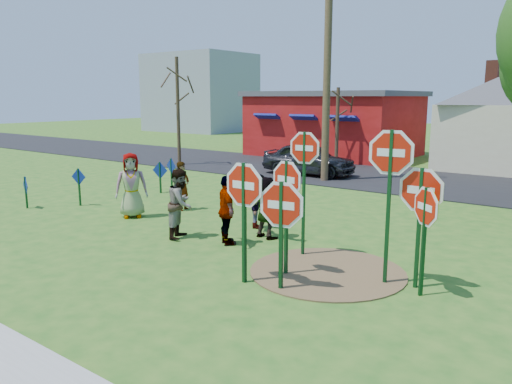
{
  "coord_description": "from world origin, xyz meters",
  "views": [
    {
      "loc": [
        9.19,
        -9.71,
        3.55
      ],
      "look_at": [
        1.44,
        0.62,
        1.09
      ],
      "focal_mm": 35.0,
      "sensor_mm": 36.0,
      "label": 1
    }
  ],
  "objects_px": {
    "stop_sign_a": "(244,196)",
    "stop_sign_c": "(390,171)",
    "person_a": "(131,185)",
    "stop_sign_b": "(304,161)",
    "person_b": "(183,186)",
    "suv": "(309,159)",
    "stop_sign_d": "(421,199)",
    "utility_pole": "(328,53)"
  },
  "relations": [
    {
      "from": "stop_sign_d",
      "to": "utility_pole",
      "type": "bearing_deg",
      "value": 127.04
    },
    {
      "from": "person_a",
      "to": "utility_pole",
      "type": "height_order",
      "value": "utility_pole"
    },
    {
      "from": "stop_sign_b",
      "to": "suv",
      "type": "relative_size",
      "value": 0.69
    },
    {
      "from": "person_a",
      "to": "person_b",
      "type": "distance_m",
      "value": 1.71
    },
    {
      "from": "person_b",
      "to": "suv",
      "type": "distance_m",
      "value": 8.58
    },
    {
      "from": "stop_sign_a",
      "to": "stop_sign_d",
      "type": "xyz_separation_m",
      "value": [
        2.76,
        1.74,
        -0.0
      ]
    },
    {
      "from": "utility_pole",
      "to": "stop_sign_b",
      "type": "bearing_deg",
      "value": -63.52
    },
    {
      "from": "stop_sign_d",
      "to": "person_b",
      "type": "xyz_separation_m",
      "value": [
        -8.26,
        2.08,
        -0.94
      ]
    },
    {
      "from": "stop_sign_c",
      "to": "person_b",
      "type": "bearing_deg",
      "value": 155.98
    },
    {
      "from": "stop_sign_b",
      "to": "stop_sign_c",
      "type": "bearing_deg",
      "value": -18.78
    },
    {
      "from": "stop_sign_b",
      "to": "person_a",
      "type": "relative_size",
      "value": 1.52
    },
    {
      "from": "stop_sign_b",
      "to": "stop_sign_c",
      "type": "relative_size",
      "value": 0.94
    },
    {
      "from": "person_b",
      "to": "utility_pole",
      "type": "distance_m",
      "value": 8.94
    },
    {
      "from": "utility_pole",
      "to": "stop_sign_c",
      "type": "bearing_deg",
      "value": -55.28
    },
    {
      "from": "stop_sign_a",
      "to": "stop_sign_c",
      "type": "height_order",
      "value": "stop_sign_c"
    },
    {
      "from": "stop_sign_b",
      "to": "stop_sign_c",
      "type": "height_order",
      "value": "stop_sign_c"
    },
    {
      "from": "stop_sign_c",
      "to": "person_a",
      "type": "relative_size",
      "value": 1.61
    },
    {
      "from": "stop_sign_b",
      "to": "person_a",
      "type": "xyz_separation_m",
      "value": [
        -6.03,
        0.07,
        -1.18
      ]
    },
    {
      "from": "stop_sign_c",
      "to": "stop_sign_b",
      "type": "bearing_deg",
      "value": 158.11
    },
    {
      "from": "stop_sign_d",
      "to": "suv",
      "type": "xyz_separation_m",
      "value": [
        -8.74,
        10.65,
        -0.95
      ]
    },
    {
      "from": "stop_sign_b",
      "to": "suv",
      "type": "distance_m",
      "value": 11.97
    },
    {
      "from": "stop_sign_c",
      "to": "person_a",
      "type": "distance_m",
      "value": 8.35
    },
    {
      "from": "person_a",
      "to": "utility_pole",
      "type": "distance_m",
      "value": 10.33
    },
    {
      "from": "person_a",
      "to": "suv",
      "type": "xyz_separation_m",
      "value": [
        0.03,
        10.19,
        -0.2
      ]
    },
    {
      "from": "stop_sign_d",
      "to": "utility_pole",
      "type": "xyz_separation_m",
      "value": [
        -7.38,
        9.71,
        3.64
      ]
    },
    {
      "from": "stop_sign_d",
      "to": "person_b",
      "type": "bearing_deg",
      "value": 165.64
    },
    {
      "from": "stop_sign_c",
      "to": "person_a",
      "type": "height_order",
      "value": "stop_sign_c"
    },
    {
      "from": "stop_sign_d",
      "to": "suv",
      "type": "distance_m",
      "value": 13.81
    },
    {
      "from": "stop_sign_b",
      "to": "utility_pole",
      "type": "height_order",
      "value": "utility_pole"
    },
    {
      "from": "person_b",
      "to": "suv",
      "type": "bearing_deg",
      "value": -8.11
    },
    {
      "from": "stop_sign_d",
      "to": "suv",
      "type": "height_order",
      "value": "stop_sign_d"
    },
    {
      "from": "stop_sign_d",
      "to": "utility_pole",
      "type": "distance_m",
      "value": 12.73
    },
    {
      "from": "stop_sign_c",
      "to": "suv",
      "type": "height_order",
      "value": "stop_sign_c"
    },
    {
      "from": "stop_sign_d",
      "to": "person_b",
      "type": "relative_size",
      "value": 1.57
    },
    {
      "from": "stop_sign_c",
      "to": "person_a",
      "type": "bearing_deg",
      "value": 167.84
    },
    {
      "from": "stop_sign_c",
      "to": "person_b",
      "type": "height_order",
      "value": "stop_sign_c"
    },
    {
      "from": "person_a",
      "to": "stop_sign_a",
      "type": "bearing_deg",
      "value": -70.52
    },
    {
      "from": "person_a",
      "to": "utility_pole",
      "type": "relative_size",
      "value": 0.19
    },
    {
      "from": "person_a",
      "to": "utility_pole",
      "type": "xyz_separation_m",
      "value": [
        1.39,
        9.25,
        4.38
      ]
    },
    {
      "from": "person_b",
      "to": "suv",
      "type": "relative_size",
      "value": 0.37
    },
    {
      "from": "utility_pole",
      "to": "stop_sign_a",
      "type": "bearing_deg",
      "value": -68.02
    },
    {
      "from": "suv",
      "to": "stop_sign_a",
      "type": "bearing_deg",
      "value": -158.51
    }
  ]
}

